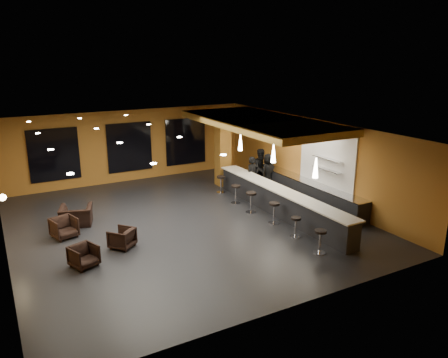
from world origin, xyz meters
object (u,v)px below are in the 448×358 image
bar_counter (279,202)px  pendant_1 (273,154)px  bar_stool_4 (236,192)px  bar_stool_1 (296,224)px  bar_stool_5 (221,182)px  pendant_2 (240,143)px  column (223,149)px  bar_stool_0 (320,239)px  bar_stool_2 (274,210)px  staff_a (253,175)px  armchair_d (76,216)px  prep_counter (311,193)px  staff_b (261,169)px  staff_c (268,172)px  armchair_b (122,238)px  pendant_0 (316,168)px  bar_stool_3 (251,200)px  armchair_c (64,228)px  armchair_a (84,256)px

bar_counter → pendant_1: (0.00, 0.50, 1.85)m
bar_stool_4 → bar_stool_1: bearing=-89.8°
bar_stool_5 → pendant_2: bearing=-38.3°
bar_counter → column: size_ratio=2.29×
bar_stool_0 → bar_stool_2: size_ratio=0.96×
pendant_2 → bar_stool_4: 2.27m
bar_stool_0 → bar_stool_4: bar_stool_4 is taller
pendant_2 → bar_stool_4: bearing=-128.5°
bar_counter → staff_a: size_ratio=4.69×
bar_stool_4 → column: bearing=72.6°
staff_a → armchair_d: staff_a is taller
bar_stool_2 → prep_counter: bearing=23.6°
staff_b → staff_c: size_ratio=1.11×
armchair_d → bar_stool_0: bearing=152.9°
armchair_b → armchair_d: (-0.92, 2.71, 0.04)m
armchair_d → bar_stool_1: bearing=160.6°
armchair_d → bar_stool_2: size_ratio=1.38×
pendant_0 → pendant_2: bearing=90.0°
pendant_0 → bar_stool_3: 3.35m
pendant_2 → armchair_c: (-7.80, -1.27, -1.99)m
staff_c → bar_stool_5: bearing=154.8°
bar_stool_0 → bar_stool_3: bar_stool_3 is taller
staff_b → armchair_d: size_ratio=1.66×
staff_c → armchair_b: staff_c is taller
bar_counter → bar_stool_2: 1.01m
staff_a → staff_c: 1.04m
pendant_1 → bar_stool_5: bearing=102.7°
staff_a → armchair_a: staff_a is taller
pendant_0 → armchair_d: (-7.21, 4.69, -1.98)m
pendant_0 → armchair_c: pendant_0 is taller
bar_counter → armchair_b: 6.29m
bar_stool_5 → armchair_d: bearing=-172.6°
pendant_0 → armchair_d: size_ratio=0.62×
bar_stool_1 → bar_stool_4: bearing=90.2°
staff_a → bar_stool_3: size_ratio=2.01×
bar_counter → staff_c: size_ratio=4.75×
pendant_0 → bar_stool_1: (-0.81, -0.08, -1.89)m
pendant_2 → armchair_c: bearing=-170.8°
staff_c → bar_stool_1: bearing=-125.8°
pendant_1 → armchair_d: 7.79m
armchair_c → bar_stool_2: bar_stool_2 is taller
column → armchair_a: column is taller
pendant_1 → pendant_2: bearing=90.0°
bar_counter → column: (0.00, 4.60, 1.25)m
prep_counter → staff_a: (-1.50, 2.24, 0.42)m
pendant_2 → bar_stool_1: pendant_2 is taller
bar_stool_0 → bar_stool_1: bearing=85.2°
column → prep_counter: bearing=-64.0°
bar_stool_1 → bar_stool_3: bar_stool_3 is taller
column → bar_stool_0: bearing=-96.6°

